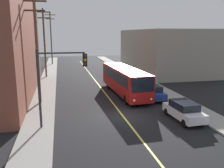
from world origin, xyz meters
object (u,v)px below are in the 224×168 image
at_px(utility_pole_mid, 44,40).
at_px(utility_pole_near, 37,46).
at_px(city_bus, 124,80).
at_px(parked_car_blue, 152,92).
at_px(utility_pole_far, 51,36).
at_px(parked_car_white, 184,110).
at_px(traffic_signal_left_corner, 59,74).

bearing_deg(utility_pole_mid, utility_pole_near, -89.56).
height_order(city_bus, utility_pole_near, utility_pole_near).
distance_m(city_bus, parked_car_blue, 3.88).
relative_size(parked_car_blue, utility_pole_far, 0.37).
bearing_deg(parked_car_white, traffic_signal_left_corner, 176.97).
height_order(city_bus, utility_pole_mid, utility_pole_mid).
height_order(utility_pole_near, traffic_signal_left_corner, utility_pole_near).
height_order(parked_car_white, utility_pole_mid, utility_pole_mid).
bearing_deg(traffic_signal_left_corner, utility_pole_mid, 95.55).
bearing_deg(parked_car_white, utility_pole_mid, 117.90).
bearing_deg(parked_car_blue, utility_pole_near, 176.34).
bearing_deg(traffic_signal_left_corner, parked_car_white, -3.03).
relative_size(parked_car_blue, traffic_signal_left_corner, 0.73).
bearing_deg(utility_pole_near, parked_car_white, -31.77).
relative_size(parked_car_white, utility_pole_near, 0.41).
bearing_deg(city_bus, traffic_signal_left_corner, -129.65).
height_order(parked_car_white, utility_pole_far, utility_pole_far).
bearing_deg(parked_car_white, city_bus, 105.06).
bearing_deg(parked_car_white, utility_pole_far, 106.12).
height_order(city_bus, parked_car_white, city_bus).
xyz_separation_m(city_bus, parked_car_white, (2.62, -9.73, -0.98)).
height_order(city_bus, parked_car_blue, city_bus).
bearing_deg(parked_car_white, parked_car_blue, 91.47).
bearing_deg(utility_pole_near, traffic_signal_left_corner, -73.43).
height_order(parked_car_blue, traffic_signal_left_corner, traffic_signal_left_corner).
relative_size(city_bus, traffic_signal_left_corner, 2.04).
bearing_deg(utility_pole_mid, city_bus, -54.51).
height_order(city_bus, utility_pole_far, utility_pole_far).
relative_size(city_bus, parked_car_blue, 2.78).
bearing_deg(parked_car_blue, traffic_signal_left_corner, -147.83).
distance_m(utility_pole_far, traffic_signal_left_corner, 40.73).
bearing_deg(utility_pole_mid, parked_car_white, -62.10).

